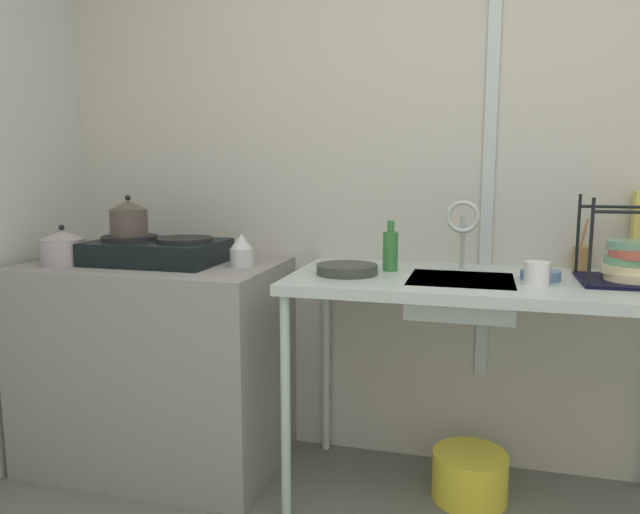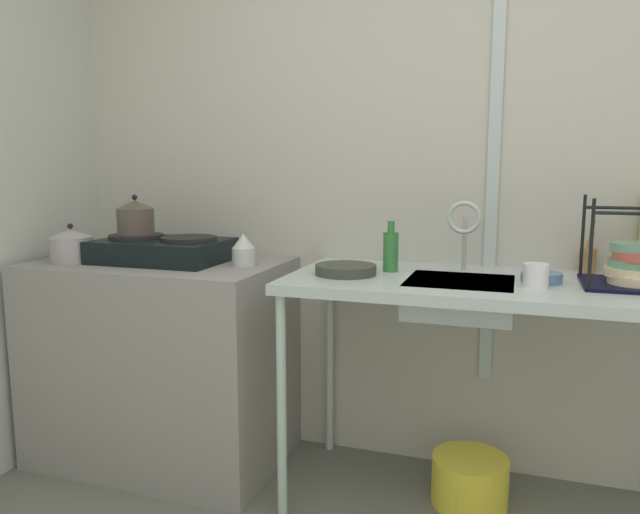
% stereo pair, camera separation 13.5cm
% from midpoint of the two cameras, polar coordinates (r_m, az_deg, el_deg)
% --- Properties ---
extents(wall_back, '(4.57, 0.10, 2.76)m').
position_cam_midpoint_polar(wall_back, '(2.63, 12.97, 9.87)').
color(wall_back, '#B7B4A8').
rests_on(wall_back, ground).
extents(wall_metal_strip, '(0.05, 0.01, 2.21)m').
position_cam_midpoint_polar(wall_metal_strip, '(2.58, 14.60, 12.92)').
color(wall_metal_strip, '#B0BEBB').
extents(counter_concrete, '(1.08, 0.67, 0.90)m').
position_cam_midpoint_polar(counter_concrete, '(2.79, -16.67, -9.72)').
color(counter_concrete, gray).
rests_on(counter_concrete, ground).
extents(counter_sink, '(1.45, 0.67, 0.90)m').
position_cam_midpoint_polar(counter_sink, '(2.29, 13.73, -3.63)').
color(counter_sink, '#B0BEBB').
rests_on(counter_sink, ground).
extents(stove, '(0.55, 0.38, 0.11)m').
position_cam_midpoint_polar(stove, '(2.67, -16.73, 0.58)').
color(stove, black).
rests_on(stove, counter_concrete).
extents(pot_on_left_burner, '(0.16, 0.16, 0.18)m').
position_cam_midpoint_polar(pot_on_left_burner, '(2.73, -19.22, 3.55)').
color(pot_on_left_burner, '#4B4039').
rests_on(pot_on_left_burner, stove).
extents(pot_beside_stove, '(0.18, 0.18, 0.17)m').
position_cam_midpoint_polar(pot_beside_stove, '(2.76, -24.73, 0.84)').
color(pot_beside_stove, '#9F939A').
rests_on(pot_beside_stove, counter_concrete).
extents(percolator, '(0.10, 0.10, 0.14)m').
position_cam_midpoint_polar(percolator, '(2.49, -9.07, 0.60)').
color(percolator, '#B9BFC0').
rests_on(percolator, counter_concrete).
extents(sink_basin, '(0.38, 0.35, 0.13)m').
position_cam_midpoint_polar(sink_basin, '(2.26, 11.66, -3.64)').
color(sink_basin, '#B0BEBB').
rests_on(sink_basin, counter_sink).
extents(faucet, '(0.13, 0.07, 0.28)m').
position_cam_midpoint_polar(faucet, '(2.38, 11.96, 3.22)').
color(faucet, '#B0BEBB').
rests_on(faucet, counter_sink).
extents(frying_pan, '(0.24, 0.24, 0.04)m').
position_cam_midpoint_polar(frying_pan, '(2.29, 0.92, -1.20)').
color(frying_pan, '#343A2F').
rests_on(frying_pan, counter_sink).
extents(dish_rack, '(0.33, 0.30, 0.31)m').
position_cam_midpoint_polar(dish_rack, '(2.34, 26.13, -0.71)').
color(dish_rack, black).
rests_on(dish_rack, counter_sink).
extents(cup_by_rack, '(0.09, 0.09, 0.08)m').
position_cam_midpoint_polar(cup_by_rack, '(2.18, 18.40, -1.52)').
color(cup_by_rack, white).
rests_on(cup_by_rack, counter_sink).
extents(small_bowl_on_drainboard, '(0.14, 0.14, 0.04)m').
position_cam_midpoint_polar(small_bowl_on_drainboard, '(2.30, 18.81, -1.66)').
color(small_bowl_on_drainboard, '#5477A2').
rests_on(small_bowl_on_drainboard, counter_sink).
extents(bottle_by_sink, '(0.06, 0.06, 0.20)m').
position_cam_midpoint_polar(bottle_by_sink, '(2.37, 5.15, 0.67)').
color(bottle_by_sink, '#327838').
rests_on(bottle_by_sink, counter_sink).
extents(utensil_jar, '(0.06, 0.06, 0.21)m').
position_cam_midpoint_polar(utensil_jar, '(2.57, 22.38, -0.07)').
color(utensil_jar, olive).
rests_on(utensil_jar, counter_sink).
extents(bucket_on_floor, '(0.30, 0.30, 0.19)m').
position_cam_midpoint_polar(bucket_on_floor, '(2.57, 12.61, -19.81)').
color(bucket_on_floor, yellow).
rests_on(bucket_on_floor, ground).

